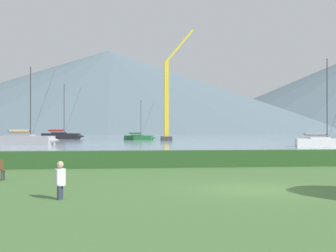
# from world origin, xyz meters

# --- Properties ---
(ground_plane) EXTENTS (1000.00, 1000.00, 0.00)m
(ground_plane) POSITION_xyz_m (0.00, 0.00, 0.00)
(ground_plane) COLOR #477038
(harbor_water) EXTENTS (320.00, 246.00, 0.00)m
(harbor_water) POSITION_xyz_m (0.00, 137.00, 0.00)
(harbor_water) COLOR #8499A8
(harbor_water) RESTS_ON ground_plane
(hedge_line) EXTENTS (80.00, 1.20, 0.99)m
(hedge_line) POSITION_xyz_m (0.00, 11.00, 0.49)
(hedge_line) COLOR #284C23
(hedge_line) RESTS_ON ground_plane
(sailboat_slip_3) EXTENTS (7.69, 3.70, 11.10)m
(sailboat_slip_3) POSITION_xyz_m (21.21, 40.38, 0.64)
(sailboat_slip_3) COLOR white
(sailboat_slip_3) RESTS_ON harbor_water
(sailboat_slip_5) EXTENTS (6.62, 3.46, 8.05)m
(sailboat_slip_5) POSITION_xyz_m (0.40, 80.18, 0.54)
(sailboat_slip_5) COLOR #236B38
(sailboat_slip_5) RESTS_ON harbor_water
(sailboat_slip_6) EXTENTS (9.32, 3.98, 11.91)m
(sailboat_slip_6) POSITION_xyz_m (-15.86, 89.27, 0.76)
(sailboat_slip_6) COLOR black
(sailboat_slip_6) RESTS_ON harbor_water
(sailboat_slip_8) EXTENTS (9.19, 4.73, 11.23)m
(sailboat_slip_8) POSITION_xyz_m (-17.35, 54.29, 0.75)
(sailboat_slip_8) COLOR #9E9EA3
(sailboat_slip_8) RESTS_ON harbor_water
(person_seated_viewer) EXTENTS (0.36, 0.56, 1.25)m
(person_seated_viewer) POSITION_xyz_m (-7.02, -1.65, 0.69)
(person_seated_viewer) COLOR #2D3347
(person_seated_viewer) RESTS_ON ground_plane
(dock_crane) EXTENTS (6.15, 2.00, 21.02)m
(dock_crane) POSITION_xyz_m (5.28, 72.53, 6.80)
(dock_crane) COLOR #333338
(dock_crane) RESTS_ON ground_plane
(distant_hill_east_ridge) EXTENTS (316.10, 316.10, 56.32)m
(distant_hill_east_ridge) POSITION_xyz_m (-6.10, 320.05, 28.16)
(distant_hill_east_ridge) COLOR slate
(distant_hill_east_ridge) RESTS_ON ground_plane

